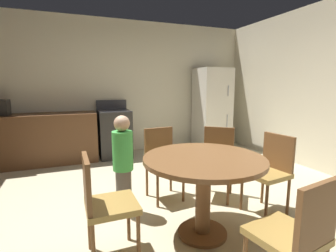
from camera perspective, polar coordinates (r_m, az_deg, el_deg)
name	(u,v)px	position (r m, az deg, el deg)	size (l,w,h in m)	color
ground_plane	(176,216)	(2.88, 1.85, -19.90)	(14.00, 14.00, 0.00)	beige
wall_back	(121,87)	(5.36, -10.68, 8.63)	(5.82, 0.12, 2.70)	beige
kitchen_counter	(37,139)	(5.00, -27.72, -2.73)	(2.03, 0.60, 0.90)	brown
oven_range	(115,133)	(5.02, -12.08, -1.60)	(0.60, 0.60, 1.10)	#2D2B28
refrigerator	(212,109)	(5.66, 9.98, 3.91)	(0.68, 0.68, 1.76)	silver
dining_table	(204,174)	(2.36, 8.11, -10.82)	(1.11, 1.11, 0.76)	brown
chair_northeast	(217,157)	(3.24, 11.15, -7.02)	(0.56, 0.56, 0.87)	brown
chair_north	(162,158)	(3.14, -1.29, -7.37)	(0.43, 0.43, 0.87)	brown
chair_south	(296,234)	(1.85, 27.14, -20.99)	(0.46, 0.46, 0.87)	brown
chair_west	(103,201)	(2.12, -14.60, -16.18)	(0.41, 0.41, 0.87)	brown
chair_east	(270,168)	(2.99, 22.27, -8.92)	(0.45, 0.45, 0.87)	brown
person_child	(123,163)	(2.76, -10.22, -8.19)	(0.31, 0.31, 1.09)	#665B51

